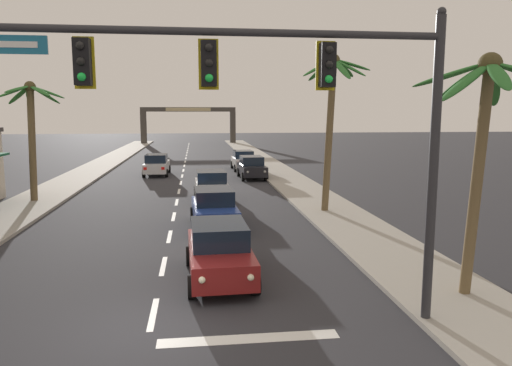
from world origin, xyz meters
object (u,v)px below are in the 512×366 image
object	(u,v)px
palm_right_nearest	(485,113)
sedan_fifth_in_queue	(211,185)
sedan_oncoming_far	(157,165)
palm_right_second	(332,99)
town_gateway_arch	(188,120)
sedan_parked_mid_kerb	(252,167)
palm_left_second	(31,118)
sedan_parked_nearest_kerb	(243,160)
sedan_lead_at_stop_bar	(219,251)
traffic_signal_mast	(289,97)
sedan_third_in_queue	(214,208)

from	to	relation	value
palm_right_nearest	sedan_fifth_in_queue	bearing A→B (deg)	112.73
sedan_fifth_in_queue	sedan_oncoming_far	bearing A→B (deg)	108.60
palm_right_second	town_gateway_arch	distance (m)	56.82
sedan_parked_mid_kerb	palm_left_second	distance (m)	16.00
sedan_parked_nearest_kerb	sedan_parked_mid_kerb	xyz separation A→B (m)	(0.10, -5.64, 0.00)
sedan_fifth_in_queue	palm_right_second	bearing A→B (deg)	-36.66
sedan_lead_at_stop_bar	sedan_fifth_in_queue	distance (m)	13.20
traffic_signal_mast	palm_right_second	distance (m)	13.46
sedan_third_in_queue	palm_left_second	bearing A→B (deg)	143.61
sedan_third_in_queue	town_gateway_arch	bearing A→B (deg)	91.81
sedan_lead_at_stop_bar	sedan_third_in_queue	world-z (taller)	same
palm_right_second	town_gateway_arch	size ratio (longest dim) A/B	0.51
sedan_parked_mid_kerb	sedan_oncoming_far	bearing A→B (deg)	158.93
traffic_signal_mast	sedan_fifth_in_queue	bearing A→B (deg)	93.86
sedan_fifth_in_queue	palm_right_nearest	distance (m)	17.30
traffic_signal_mast	palm_right_nearest	bearing A→B (deg)	14.52
sedan_oncoming_far	traffic_signal_mast	bearing A→B (deg)	-79.91
sedan_oncoming_far	town_gateway_arch	xyz separation A→B (m)	(2.01, 40.24, 3.03)
traffic_signal_mast	sedan_lead_at_stop_bar	world-z (taller)	traffic_signal_mast
traffic_signal_mast	sedan_third_in_queue	distance (m)	11.27
sedan_third_in_queue	palm_right_nearest	world-z (taller)	palm_right_nearest
traffic_signal_mast	sedan_parked_mid_kerb	world-z (taller)	traffic_signal_mast
sedan_fifth_in_queue	palm_right_second	size ratio (longest dim) A/B	0.58
sedan_lead_at_stop_bar	palm_right_second	bearing A→B (deg)	56.59
palm_right_nearest	palm_right_second	size ratio (longest dim) A/B	0.83
sedan_parked_nearest_kerb	palm_left_second	xyz separation A→B (m)	(-12.89, -14.18, 3.81)
sedan_fifth_in_queue	palm_left_second	distance (m)	10.38
sedan_parked_nearest_kerb	town_gateway_arch	world-z (taller)	town_gateway_arch
traffic_signal_mast	sedan_lead_at_stop_bar	distance (m)	5.90
palm_right_second	sedan_parked_mid_kerb	bearing A→B (deg)	100.13
traffic_signal_mast	sedan_parked_nearest_kerb	bearing A→B (deg)	86.17
sedan_lead_at_stop_bar	palm_right_nearest	world-z (taller)	palm_right_nearest
sedan_oncoming_far	sedan_parked_mid_kerb	bearing A→B (deg)	-21.07
palm_left_second	palm_right_nearest	bearing A→B (deg)	-44.65
sedan_oncoming_far	sedan_parked_nearest_kerb	bearing A→B (deg)	21.39
palm_right_second	traffic_signal_mast	bearing A→B (deg)	-109.84
traffic_signal_mast	palm_left_second	size ratio (longest dim) A/B	1.53
sedan_fifth_in_queue	town_gateway_arch	xyz separation A→B (m)	(-1.95, 52.03, 3.03)
traffic_signal_mast	palm_right_second	size ratio (longest dim) A/B	1.32
traffic_signal_mast	sedan_lead_at_stop_bar	bearing A→B (deg)	109.88
sedan_parked_mid_kerb	town_gateway_arch	bearing A→B (deg)	97.01
sedan_parked_mid_kerb	palm_left_second	size ratio (longest dim) A/B	0.68
palm_left_second	traffic_signal_mast	bearing A→B (deg)	-58.11
palm_right_second	sedan_parked_nearest_kerb	bearing A→B (deg)	97.43
sedan_fifth_in_queue	sedan_parked_mid_kerb	distance (m)	9.57
sedan_third_in_queue	sedan_parked_nearest_kerb	distance (m)	21.47
sedan_parked_mid_kerb	sedan_parked_nearest_kerb	bearing A→B (deg)	90.98
palm_left_second	palm_right_nearest	xyz separation A→B (m)	(16.14, -15.94, 0.24)
sedan_parked_nearest_kerb	town_gateway_arch	xyz separation A→B (m)	(-5.20, 37.42, 3.03)
sedan_third_in_queue	palm_right_nearest	size ratio (longest dim) A/B	0.70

